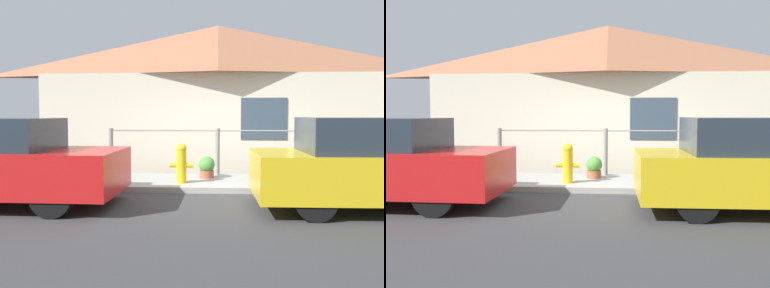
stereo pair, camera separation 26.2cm
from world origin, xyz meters
TOP-DOWN VIEW (x-y plane):
  - ground_plane at (0.00, 0.00)m, footprint 60.00×60.00m
  - sidewalk at (0.00, 0.91)m, footprint 24.00×1.82m
  - house at (0.00, 3.60)m, footprint 9.28×2.23m
  - fence at (0.00, 1.67)m, footprint 4.90×0.10m
  - car_right at (2.55, -1.20)m, footprint 4.07×1.75m
  - fire_hydrant at (-0.70, 0.52)m, footprint 0.47×0.21m
  - potted_plant_near_hydrant at (-0.22, 1.20)m, footprint 0.34×0.34m

SIDE VIEW (x-z plane):
  - ground_plane at x=0.00m, z-range 0.00..0.00m
  - sidewalk at x=0.00m, z-range 0.00..0.11m
  - potted_plant_near_hydrant at x=-0.22m, z-range 0.12..0.58m
  - fire_hydrant at x=-0.70m, z-range 0.13..0.92m
  - fence at x=0.00m, z-range 0.17..1.21m
  - car_right at x=2.55m, z-range -0.01..1.41m
  - house at x=0.00m, z-range 1.06..4.86m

